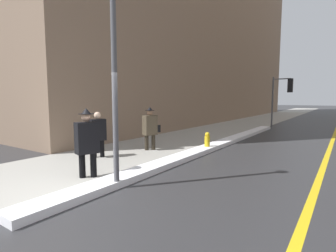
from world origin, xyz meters
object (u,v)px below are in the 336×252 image
object	(u,v)px
pedestrian_in_fedora	(87,140)
pedestrian_with_shoulder_bag	(150,127)
pedestrian_nearside	(98,132)
traffic_light_near	(284,91)
fire_hydrant	(207,142)
lamp_post	(114,35)

from	to	relation	value
pedestrian_in_fedora	pedestrian_with_shoulder_bag	xyz separation A→B (m)	(-0.88, 3.61, -0.05)
pedestrian_nearside	pedestrian_in_fedora	bearing A→B (deg)	60.68
traffic_light_near	pedestrian_in_fedora	distance (m)	14.88
fire_hydrant	pedestrian_in_fedora	bearing A→B (deg)	-101.28
lamp_post	pedestrian_nearside	xyz separation A→B (m)	(-2.68, 1.81, -2.41)
pedestrian_in_fedora	pedestrian_nearside	bearing A→B (deg)	-119.32
traffic_light_near	pedestrian_nearside	world-z (taller)	traffic_light_near
lamp_post	traffic_light_near	size ratio (longest dim) A/B	1.62
pedestrian_nearside	fire_hydrant	world-z (taller)	pedestrian_nearside
lamp_post	pedestrian_nearside	world-z (taller)	lamp_post
lamp_post	pedestrian_nearside	size ratio (longest dim) A/B	3.63
traffic_light_near	fire_hydrant	xyz separation A→B (m)	(-0.74, -9.96, -2.10)
lamp_post	traffic_light_near	world-z (taller)	lamp_post
traffic_light_near	fire_hydrant	size ratio (longest dim) A/B	4.86
pedestrian_in_fedora	pedestrian_with_shoulder_bag	size ratio (longest dim) A/B	1.05
traffic_light_near	fire_hydrant	world-z (taller)	traffic_light_near
lamp_post	traffic_light_near	bearing A→B (deg)	87.94
pedestrian_with_shoulder_bag	fire_hydrant	xyz separation A→B (m)	(1.83, 1.13, -0.55)
traffic_light_near	pedestrian_in_fedora	world-z (taller)	traffic_light_near
lamp_post	pedestrian_in_fedora	distance (m)	2.59
pedestrian_with_shoulder_bag	fire_hydrant	size ratio (longest dim) A/B	2.36
lamp_post	traffic_light_near	distance (m)	14.89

